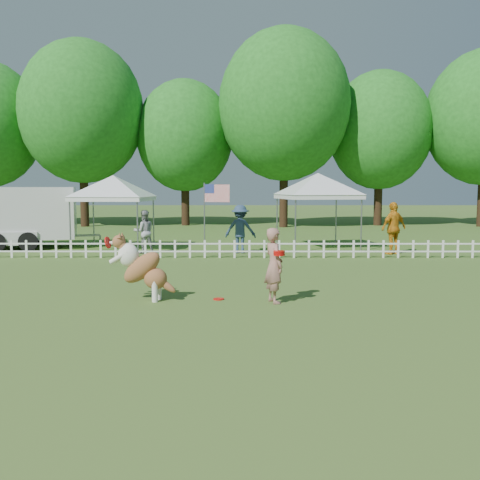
{
  "coord_description": "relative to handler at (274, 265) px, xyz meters",
  "views": [
    {
      "loc": [
        0.47,
        -10.81,
        2.37
      ],
      "look_at": [
        0.44,
        2.0,
        1.1
      ],
      "focal_mm": 40.0,
      "sensor_mm": 36.0,
      "label": 1
    }
  ],
  "objects": [
    {
      "name": "ground",
      "position": [
        -1.14,
        -0.02,
        -0.77
      ],
      "size": [
        120.0,
        120.0,
        0.0
      ],
      "primitive_type": "plane",
      "color": "#34621F",
      "rests_on": "ground"
    },
    {
      "name": "picket_fence",
      "position": [
        -1.14,
        6.98,
        -0.47
      ],
      "size": [
        22.0,
        0.08,
        0.6
      ],
      "primitive_type": null,
      "color": "white",
      "rests_on": "ground"
    },
    {
      "name": "handler",
      "position": [
        0.0,
        0.0,
        0.0
      ],
      "size": [
        0.54,
        0.66,
        1.55
      ],
      "primitive_type": "imported",
      "rotation": [
        0.0,
        0.0,
        1.93
      ],
      "color": "#A67063",
      "rests_on": "ground"
    },
    {
      "name": "dog",
      "position": [
        -2.73,
        0.22,
        -0.08
      ],
      "size": [
        1.4,
        0.65,
        1.39
      ],
      "primitive_type": null,
      "rotation": [
        0.0,
        0.0,
        -0.16
      ],
      "color": "brown",
      "rests_on": "ground"
    },
    {
      "name": "frisbee_on_turf",
      "position": [
        -1.15,
        0.3,
        -0.76
      ],
      "size": [
        0.3,
        0.3,
        0.02
      ],
      "primitive_type": "cylinder",
      "rotation": [
        0.0,
        0.0,
        -0.42
      ],
      "color": "red",
      "rests_on": "ground"
    },
    {
      "name": "canopy_tent_left",
      "position": [
        -5.48,
        9.34,
        0.6
      ],
      "size": [
        2.84,
        2.84,
        2.75
      ],
      "primitive_type": null,
      "rotation": [
        0.0,
        0.0,
        -0.07
      ],
      "color": "white",
      "rests_on": "ground"
    },
    {
      "name": "canopy_tent_right",
      "position": [
        2.28,
        9.88,
        0.65
      ],
      "size": [
        3.24,
        3.24,
        2.85
      ],
      "primitive_type": null,
      "rotation": [
        0.0,
        0.0,
        0.2
      ],
      "color": "white",
      "rests_on": "ground"
    },
    {
      "name": "cargo_trailer",
      "position": [
        -9.43,
        9.89,
        0.44
      ],
      "size": [
        5.95,
        3.74,
        2.43
      ],
      "primitive_type": null,
      "rotation": [
        0.0,
        0.0,
        0.26
      ],
      "color": "silver",
      "rests_on": "ground"
    },
    {
      "name": "flag_pole",
      "position": [
        -1.92,
        7.25,
        0.49
      ],
      "size": [
        0.95,
        0.4,
        2.52
      ],
      "primitive_type": null,
      "rotation": [
        0.0,
        0.0,
        -0.32
      ],
      "color": "gray",
      "rests_on": "ground"
    },
    {
      "name": "spectator_a",
      "position": [
        -4.16,
        8.29,
        0.0
      ],
      "size": [
        0.91,
        0.81,
        1.55
      ],
      "primitive_type": "imported",
      "rotation": [
        0.0,
        0.0,
        3.49
      ],
      "color": "#A2A2A7",
      "rests_on": "ground"
    },
    {
      "name": "spectator_b",
      "position": [
        -0.7,
        8.35,
        0.09
      ],
      "size": [
        1.22,
        0.84,
        1.73
      ],
      "primitive_type": "imported",
      "rotation": [
        0.0,
        0.0,
        2.96
      ],
      "color": "navy",
      "rests_on": "ground"
    },
    {
      "name": "spectator_c",
      "position": [
        4.73,
        8.02,
        0.15
      ],
      "size": [
        1.17,
        0.93,
        1.85
      ],
      "primitive_type": "imported",
      "rotation": [
        0.0,
        0.0,
        3.65
      ],
      "color": "orange",
      "rests_on": "ground"
    },
    {
      "name": "tree_left",
      "position": [
        -10.14,
        21.48,
        5.23
      ],
      "size": [
        7.4,
        7.4,
        12.0
      ],
      "primitive_type": null,
      "color": "#20641C",
      "rests_on": "ground"
    },
    {
      "name": "tree_center_left",
      "position": [
        -4.14,
        22.48,
        4.13
      ],
      "size": [
        6.0,
        6.0,
        9.8
      ],
      "primitive_type": null,
      "color": "#20641C",
      "rests_on": "ground"
    },
    {
      "name": "tree_center_right",
      "position": [
        1.86,
        20.98,
        5.53
      ],
      "size": [
        7.6,
        7.6,
        12.6
      ],
      "primitive_type": null,
      "color": "#20641C",
      "rests_on": "ground"
    },
    {
      "name": "tree_right",
      "position": [
        7.86,
        22.48,
        4.43
      ],
      "size": [
        6.2,
        6.2,
        10.4
      ],
      "primitive_type": null,
      "color": "#20641C",
      "rests_on": "ground"
    }
  ]
}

